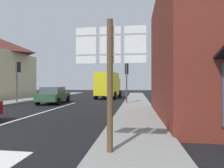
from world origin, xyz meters
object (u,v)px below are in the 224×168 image
object	(u,v)px
sedan_far	(54,95)
traffic_light_near_left	(18,73)
traffic_light_near_right	(127,74)
route_sign_post	(110,71)
delivery_truck	(108,85)

from	to	relation	value
sedan_far	traffic_light_near_left	distance (m)	3.73
traffic_light_near_right	sedan_far	bearing A→B (deg)	-179.87
sedan_far	traffic_light_near_left	xyz separation A→B (m)	(-3.13, -0.50, 1.97)
route_sign_post	traffic_light_near_right	xyz separation A→B (m)	(-0.20, 11.15, 0.56)
delivery_truck	route_sign_post	world-z (taller)	route_sign_post
delivery_truck	traffic_light_near_left	size ratio (longest dim) A/B	1.40
delivery_truck	route_sign_post	bearing A→B (deg)	-81.01
sedan_far	route_sign_post	xyz separation A→B (m)	(6.68, -11.13, 1.24)
route_sign_post	traffic_light_near_right	world-z (taller)	traffic_light_near_right
delivery_truck	traffic_light_near_right	xyz separation A→B (m)	(2.55, -6.28, 0.91)
route_sign_post	traffic_light_near_left	distance (m)	14.48
traffic_light_near_right	route_sign_post	bearing A→B (deg)	-88.96
route_sign_post	traffic_light_near_left	size ratio (longest dim) A/B	0.87
sedan_far	traffic_light_near_left	bearing A→B (deg)	-170.89
route_sign_post	traffic_light_near_left	xyz separation A→B (m)	(-9.81, 10.63, 0.72)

